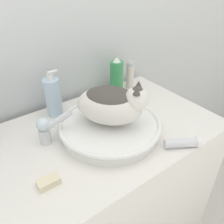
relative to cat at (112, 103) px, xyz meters
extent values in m
cube|color=silver|center=(-0.04, 0.39, 0.19)|extent=(8.00, 0.05, 2.40)
cube|color=white|center=(-0.04, 0.03, -0.57)|extent=(1.00, 0.61, 0.87)
cylinder|color=white|center=(-0.01, 0.01, -0.12)|extent=(0.40, 0.40, 0.05)
torus|color=white|center=(-0.01, 0.01, -0.09)|extent=(0.42, 0.42, 0.02)
ellipsoid|color=silver|center=(-0.01, 0.01, -0.01)|extent=(0.29, 0.30, 0.14)
ellipsoid|color=#47423D|center=(-0.01, 0.01, 0.03)|extent=(0.23, 0.23, 0.06)
sphere|color=silver|center=(0.06, -0.07, 0.03)|extent=(0.09, 0.09, 0.09)
sphere|color=#47423D|center=(0.06, -0.07, 0.06)|extent=(0.05, 0.05, 0.05)
cone|color=#47423D|center=(0.04, -0.09, 0.08)|extent=(0.03, 0.03, 0.03)
cone|color=#47423D|center=(0.08, -0.05, 0.08)|extent=(0.03, 0.03, 0.03)
cylinder|color=#47423D|center=(-0.01, 0.12, -0.07)|extent=(0.11, 0.14, 0.03)
cylinder|color=silver|center=(-0.25, 0.10, -0.11)|extent=(0.04, 0.04, 0.06)
cylinder|color=silver|center=(-0.20, 0.08, -0.05)|extent=(0.12, 0.07, 0.08)
sphere|color=silver|center=(-0.25, 0.10, -0.05)|extent=(0.05, 0.05, 0.05)
cylinder|color=silver|center=(-0.13, 0.27, -0.05)|extent=(0.07, 0.07, 0.17)
cylinder|color=white|center=(-0.13, 0.27, 0.05)|extent=(0.02, 0.02, 0.02)
cylinder|color=white|center=(-0.11, 0.27, 0.07)|extent=(0.04, 0.01, 0.01)
cylinder|color=#338C4C|center=(0.23, 0.27, -0.05)|extent=(0.07, 0.07, 0.17)
cone|color=white|center=(0.23, 0.27, 0.04)|extent=(0.04, 0.04, 0.02)
cylinder|color=silver|center=(0.32, 0.27, -0.08)|extent=(0.04, 0.04, 0.13)
sphere|color=#B7B7BC|center=(0.32, 0.27, 0.00)|extent=(0.04, 0.04, 0.04)
cylinder|color=silver|center=(0.15, -0.22, -0.12)|extent=(0.12, 0.09, 0.04)
cylinder|color=white|center=(0.21, -0.26, -0.12)|extent=(0.04, 0.04, 0.04)
cube|color=beige|center=(-0.32, -0.09, -0.13)|extent=(0.07, 0.04, 0.02)
camera|label=1|loc=(-0.46, -0.62, 0.47)|focal=38.00mm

